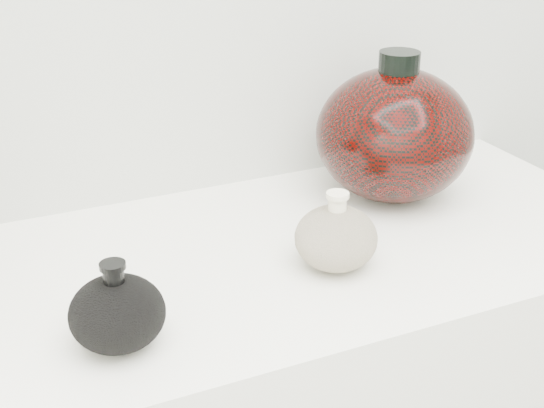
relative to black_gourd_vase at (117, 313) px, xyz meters
name	(u,v)px	position (x,y,z in m)	size (l,w,h in m)	color
black_gourd_vase	(117,313)	(0.00, 0.00, 0.00)	(0.13, 0.13, 0.11)	black
cream_gourd_vase	(336,237)	(0.31, 0.06, 0.00)	(0.12, 0.12, 0.11)	beige
right_round_pot	(394,134)	(0.51, 0.23, 0.06)	(0.30, 0.30, 0.24)	black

